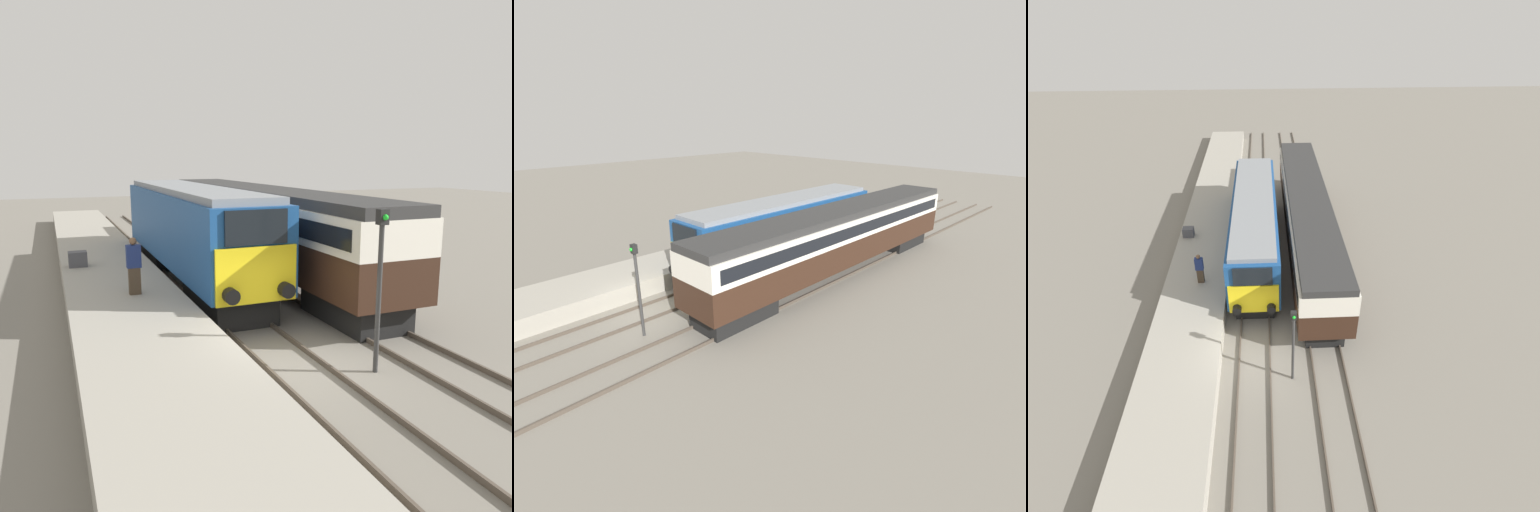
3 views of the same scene
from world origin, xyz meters
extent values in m
plane|color=slate|center=(0.00, 0.00, 0.00)|extent=(120.00, 120.00, 0.00)
cube|color=#9E998C|center=(-3.30, 8.00, 0.44)|extent=(3.50, 50.00, 0.88)
cube|color=#4C4238|center=(-0.72, 5.00, 0.07)|extent=(0.07, 60.00, 0.14)
cube|color=#4C4238|center=(0.72, 5.00, 0.07)|extent=(0.07, 60.00, 0.14)
cube|color=#4C4238|center=(2.68, 5.00, 0.07)|extent=(0.07, 60.00, 0.14)
cube|color=#4C4238|center=(4.12, 5.00, 0.07)|extent=(0.07, 60.00, 0.14)
cube|color=black|center=(0.00, 4.80, 0.50)|extent=(2.03, 4.00, 1.00)
cube|color=black|center=(0.00, 13.62, 0.50)|extent=(2.03, 4.00, 1.00)
cube|color=navy|center=(0.00, 9.21, 2.37)|extent=(2.70, 13.82, 2.75)
cube|color=yellow|center=(0.00, 2.26, 1.82)|extent=(2.48, 0.10, 1.65)
cube|color=black|center=(0.00, 2.26, 3.20)|extent=(1.89, 0.10, 0.99)
cube|color=gray|center=(0.00, 9.21, 3.87)|extent=(2.38, 13.27, 0.24)
cylinder|color=black|center=(-0.85, 2.05, 1.35)|extent=(0.44, 0.35, 0.44)
cylinder|color=black|center=(0.85, 2.05, 1.35)|extent=(0.44, 0.35, 0.44)
cube|color=black|center=(3.40, 2.38, 0.47)|extent=(1.89, 3.60, 0.95)
cube|color=black|center=(3.40, 17.48, 0.47)|extent=(1.89, 3.60, 0.95)
cube|color=#331E14|center=(3.40, 9.93, 1.66)|extent=(2.70, 19.50, 1.42)
cube|color=silver|center=(3.40, 9.93, 2.92)|extent=(2.71, 19.50, 1.11)
cube|color=black|center=(3.40, 9.93, 2.92)|extent=(2.75, 18.72, 0.61)
cube|color=#2D2D2D|center=(3.40, 9.93, 3.66)|extent=(2.48, 19.50, 0.36)
cube|color=#473828|center=(-3.00, 5.04, 1.31)|extent=(0.36, 0.24, 0.86)
cube|color=navy|center=(-3.00, 5.04, 2.10)|extent=(0.44, 0.26, 0.72)
sphere|color=brown|center=(-3.00, 5.04, 2.57)|extent=(0.23, 0.23, 0.23)
cylinder|color=#333333|center=(1.70, -1.15, 1.80)|extent=(0.12, 0.12, 3.60)
cube|color=black|center=(1.70, -1.15, 3.78)|extent=(0.24, 0.20, 0.36)
sphere|color=green|center=(1.70, -1.26, 3.78)|extent=(0.14, 0.14, 0.14)
cube|color=#4C4C51|center=(-4.42, 10.07, 1.18)|extent=(0.70, 0.56, 0.60)
camera|label=1|loc=(-5.33, -10.50, 5.08)|focal=35.00mm
camera|label=2|loc=(15.56, -7.81, 8.64)|focal=28.00mm
camera|label=3|loc=(0.71, -12.88, 14.60)|focal=28.00mm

